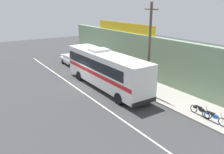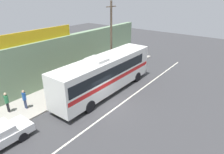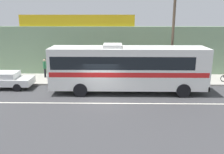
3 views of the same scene
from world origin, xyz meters
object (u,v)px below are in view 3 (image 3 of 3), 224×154
object	(u,v)px
utility_pole	(173,34)
pedestrian_near_shop	(45,67)
parked_car	(5,80)
intercity_bus	(127,66)
pedestrian_by_curb	(55,69)

from	to	relation	value
utility_pole	pedestrian_near_shop	world-z (taller)	utility_pole
parked_car	pedestrian_near_shop	distance (m)	3.96
parked_car	pedestrian_near_shop	size ratio (longest dim) A/B	2.55
intercity_bus	pedestrian_near_shop	xyz separation A→B (m)	(-7.58, 3.92, -0.91)
pedestrian_by_curb	utility_pole	bearing A→B (deg)	-6.25
parked_car	pedestrian_near_shop	world-z (taller)	pedestrian_near_shop
parked_car	pedestrian_near_shop	bearing A→B (deg)	51.97
pedestrian_near_shop	utility_pole	bearing A→B (deg)	-8.54
intercity_bus	utility_pole	distance (m)	5.00
intercity_bus	pedestrian_by_curb	bearing A→B (deg)	152.62
intercity_bus	pedestrian_by_curb	world-z (taller)	intercity_bus
parked_car	pedestrian_near_shop	xyz separation A→B (m)	(2.43, 3.10, 0.42)
pedestrian_near_shop	pedestrian_by_curb	xyz separation A→B (m)	(1.15, -0.59, -0.05)
intercity_bus	pedestrian_by_curb	xyz separation A→B (m)	(-6.42, 3.33, -0.96)
intercity_bus	parked_car	size ratio (longest dim) A/B	2.67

